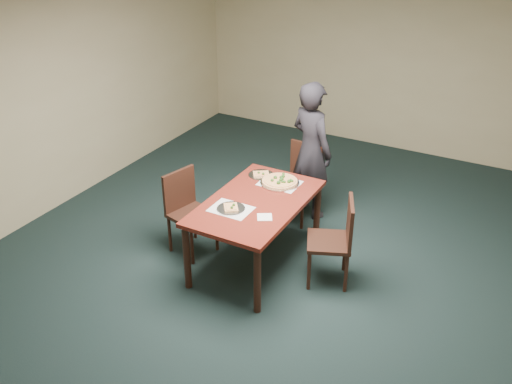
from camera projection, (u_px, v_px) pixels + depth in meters
The scene contains 13 objects.
ground at pixel (262, 284), 5.74m from camera, with size 8.00×8.00×0.00m, color black.
room_shell at pixel (263, 122), 4.92m from camera, with size 8.00×8.00×8.00m.
dining_table at pixel (256, 209), 5.77m from camera, with size 0.90×1.50×0.75m.
chair_far at pixel (301, 177), 6.72m from camera, with size 0.46×0.46×0.91m.
chair_left at pixel (187, 207), 6.08m from camera, with size 0.51×0.51×0.91m.
chair_right at pixel (337, 237), 5.57m from camera, with size 0.55×0.55×0.91m.
diner at pixel (311, 150), 6.64m from camera, with size 0.60×0.39×1.65m, color black.
placemat_main at pixel (280, 183), 6.06m from camera, with size 0.42×0.32×0.00m, color white.
placemat_near at pixel (231, 209), 5.57m from camera, with size 0.40×0.30×0.00m, color white.
pizza_pan at pixel (280, 181), 6.05m from camera, with size 0.42×0.42×0.07m.
slice_plate_near at pixel (231, 208), 5.57m from camera, with size 0.28×0.28×0.06m.
slice_plate_far at pixel (261, 174), 6.22m from camera, with size 0.28×0.28×0.05m.
napkin at pixel (265, 217), 5.43m from camera, with size 0.14×0.14×0.01m, color white.
Camera 1 is at (2.16, -4.09, 3.53)m, focal length 40.00 mm.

